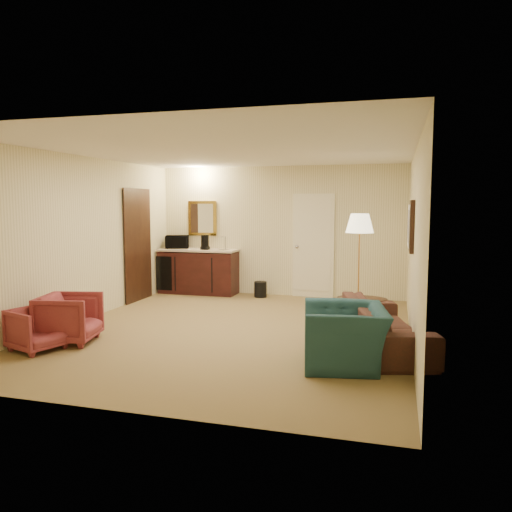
{
  "coord_description": "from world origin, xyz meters",
  "views": [
    {
      "loc": [
        2.27,
        -6.8,
        1.85
      ],
      "look_at": [
        0.21,
        0.5,
        1.06
      ],
      "focal_mm": 35.0,
      "sensor_mm": 36.0,
      "label": 1
    }
  ],
  "objects_px": {
    "teal_armchair": "(345,326)",
    "waste_bin": "(260,289)",
    "wetbar_cabinet": "(198,271)",
    "coffee_maker": "(205,242)",
    "sofa": "(384,317)",
    "rose_chair_far": "(38,327)",
    "microwave": "(177,241)",
    "coffee_table": "(362,312)",
    "floor_lamp": "(359,265)",
    "rose_chair_near": "(69,316)"
  },
  "relations": [
    {
      "from": "sofa",
      "to": "rose_chair_far",
      "type": "xyz_separation_m",
      "value": [
        -4.21,
        -1.29,
        -0.1
      ]
    },
    {
      "from": "microwave",
      "to": "coffee_maker",
      "type": "xyz_separation_m",
      "value": [
        0.67,
        -0.11,
        -0.01
      ]
    },
    {
      "from": "rose_chair_far",
      "to": "microwave",
      "type": "bearing_deg",
      "value": 19.14
    },
    {
      "from": "rose_chair_far",
      "to": "floor_lamp",
      "type": "bearing_deg",
      "value": -33.34
    },
    {
      "from": "rose_chair_near",
      "to": "teal_armchair",
      "type": "bearing_deg",
      "value": -101.69
    },
    {
      "from": "sofa",
      "to": "floor_lamp",
      "type": "relative_size",
      "value": 1.22
    },
    {
      "from": "sofa",
      "to": "coffee_maker",
      "type": "height_order",
      "value": "coffee_maker"
    },
    {
      "from": "teal_armchair",
      "to": "waste_bin",
      "type": "bearing_deg",
      "value": -161.88
    },
    {
      "from": "rose_chair_far",
      "to": "coffee_table",
      "type": "relative_size",
      "value": 0.8
    },
    {
      "from": "rose_chair_near",
      "to": "coffee_maker",
      "type": "height_order",
      "value": "coffee_maker"
    },
    {
      "from": "sofa",
      "to": "floor_lamp",
      "type": "distance_m",
      "value": 1.83
    },
    {
      "from": "sofa",
      "to": "teal_armchair",
      "type": "height_order",
      "value": "teal_armchair"
    },
    {
      "from": "rose_chair_far",
      "to": "coffee_maker",
      "type": "relative_size",
      "value": 2.03
    },
    {
      "from": "sofa",
      "to": "rose_chair_far",
      "type": "relative_size",
      "value": 3.43
    },
    {
      "from": "wetbar_cabinet",
      "to": "coffee_table",
      "type": "distance_m",
      "value": 3.96
    },
    {
      "from": "sofa",
      "to": "coffee_maker",
      "type": "xyz_separation_m",
      "value": [
        -3.63,
        3.0,
        0.66
      ]
    },
    {
      "from": "floor_lamp",
      "to": "rose_chair_near",
      "type": "bearing_deg",
      "value": -144.23
    },
    {
      "from": "rose_chair_near",
      "to": "coffee_table",
      "type": "height_order",
      "value": "rose_chair_near"
    },
    {
      "from": "rose_chair_near",
      "to": "rose_chair_far",
      "type": "xyz_separation_m",
      "value": [
        -0.16,
        -0.42,
        -0.06
      ]
    },
    {
      "from": "coffee_table",
      "to": "waste_bin",
      "type": "xyz_separation_m",
      "value": [
        -2.1,
        1.86,
        -0.06
      ]
    },
    {
      "from": "floor_lamp",
      "to": "waste_bin",
      "type": "relative_size",
      "value": 5.48
    },
    {
      "from": "wetbar_cabinet",
      "to": "coffee_table",
      "type": "xyz_separation_m",
      "value": [
        3.45,
        -1.93,
        -0.24
      ]
    },
    {
      "from": "rose_chair_near",
      "to": "microwave",
      "type": "distance_m",
      "value": 4.06
    },
    {
      "from": "rose_chair_far",
      "to": "microwave",
      "type": "height_order",
      "value": "microwave"
    },
    {
      "from": "coffee_table",
      "to": "microwave",
      "type": "height_order",
      "value": "microwave"
    },
    {
      "from": "waste_bin",
      "to": "microwave",
      "type": "distance_m",
      "value": 2.07
    },
    {
      "from": "rose_chair_far",
      "to": "microwave",
      "type": "relative_size",
      "value": 1.26
    },
    {
      "from": "microwave",
      "to": "coffee_maker",
      "type": "relative_size",
      "value": 1.61
    },
    {
      "from": "wetbar_cabinet",
      "to": "floor_lamp",
      "type": "height_order",
      "value": "floor_lamp"
    },
    {
      "from": "wetbar_cabinet",
      "to": "waste_bin",
      "type": "height_order",
      "value": "wetbar_cabinet"
    },
    {
      "from": "microwave",
      "to": "waste_bin",
      "type": "bearing_deg",
      "value": -24.33
    },
    {
      "from": "coffee_table",
      "to": "coffee_maker",
      "type": "bearing_deg",
      "value": 150.05
    },
    {
      "from": "microwave",
      "to": "teal_armchair",
      "type": "bearing_deg",
      "value": -65.23
    },
    {
      "from": "rose_chair_near",
      "to": "floor_lamp",
      "type": "relative_size",
      "value": 0.43
    },
    {
      "from": "sofa",
      "to": "coffee_table",
      "type": "relative_size",
      "value": 2.76
    },
    {
      "from": "waste_bin",
      "to": "floor_lamp",
      "type": "bearing_deg",
      "value": -32.01
    },
    {
      "from": "teal_armchair",
      "to": "rose_chair_near",
      "type": "bearing_deg",
      "value": -99.12
    },
    {
      "from": "floor_lamp",
      "to": "rose_chair_far",
      "type": "bearing_deg",
      "value": -141.34
    },
    {
      "from": "rose_chair_far",
      "to": "waste_bin",
      "type": "height_order",
      "value": "rose_chair_far"
    },
    {
      "from": "wetbar_cabinet",
      "to": "waste_bin",
      "type": "bearing_deg",
      "value": -2.97
    },
    {
      "from": "rose_chair_far",
      "to": "microwave",
      "type": "xyz_separation_m",
      "value": [
        -0.09,
        4.4,
        0.78
      ]
    },
    {
      "from": "wetbar_cabinet",
      "to": "sofa",
      "type": "bearing_deg",
      "value": -38.67
    },
    {
      "from": "rose_chair_near",
      "to": "coffee_table",
      "type": "relative_size",
      "value": 0.96
    },
    {
      "from": "wetbar_cabinet",
      "to": "waste_bin",
      "type": "xyz_separation_m",
      "value": [
        1.35,
        -0.07,
        -0.3
      ]
    },
    {
      "from": "rose_chair_far",
      "to": "coffee_maker",
      "type": "bearing_deg",
      "value": 10.33
    },
    {
      "from": "sofa",
      "to": "floor_lamp",
      "type": "xyz_separation_m",
      "value": [
        -0.45,
        1.72,
        0.45
      ]
    },
    {
      "from": "rose_chair_near",
      "to": "waste_bin",
      "type": "relative_size",
      "value": 2.33
    },
    {
      "from": "teal_armchair",
      "to": "coffee_maker",
      "type": "height_order",
      "value": "coffee_maker"
    },
    {
      "from": "rose_chair_near",
      "to": "waste_bin",
      "type": "height_order",
      "value": "rose_chair_near"
    },
    {
      "from": "floor_lamp",
      "to": "waste_bin",
      "type": "bearing_deg",
      "value": 147.99
    }
  ]
}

